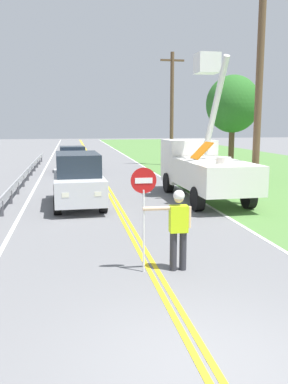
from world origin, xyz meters
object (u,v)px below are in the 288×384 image
object	(u,v)px
utility_bucket_truck	(202,165)
utility_pole_mid	(172,107)
oncoming_suv_nearest	(78,179)
roadside_tree_verge	(233,104)
stop_sign_paddle	(144,196)
utility_pole_near	(259,85)
flagger_worker	(178,225)
oncoming_sedan_second	(73,160)

from	to	relation	value
utility_bucket_truck	utility_pole_mid	distance (m)	14.30
oncoming_suv_nearest	roadside_tree_verge	world-z (taller)	roadside_tree_verge
stop_sign_paddle	utility_pole_mid	bearing A→B (deg)	74.70
stop_sign_paddle	utility_pole_near	world-z (taller)	utility_pole_near
stop_sign_paddle	utility_bucket_truck	bearing A→B (deg)	64.40
oncoming_suv_nearest	utility_pole_near	world-z (taller)	utility_pole_near
flagger_worker	utility_bucket_truck	size ratio (longest dim) A/B	0.27
flagger_worker	utility_pole_mid	xyz separation A→B (m)	(5.33, 22.33, 3.35)
stop_sign_paddle	utility_pole_mid	distance (m)	23.28
utility_bucket_truck	utility_pole_mid	size ratio (longest dim) A/B	0.81
flagger_worker	utility_pole_near	world-z (taller)	utility_pole_near
flagger_worker	utility_pole_near	size ratio (longest dim) A/B	0.20
oncoming_sedan_second	utility_pole_mid	world-z (taller)	utility_pole_mid
flagger_worker	utility_bucket_truck	distance (m)	9.11
oncoming_sedan_second	utility_pole_mid	xyz separation A→B (m)	(7.53, 3.15, 3.57)
utility_pole_mid	utility_bucket_truck	bearing A→B (deg)	-98.41
oncoming_sedan_second	utility_pole_near	world-z (taller)	utility_pole_near
utility_pole_mid	utility_pole_near	bearing A→B (deg)	-91.52
stop_sign_paddle	utility_bucket_truck	size ratio (longest dim) A/B	0.34
utility_bucket_truck	oncoming_suv_nearest	xyz separation A→B (m)	(-5.34, -0.82, -0.37)
stop_sign_paddle	oncoming_suv_nearest	distance (m)	7.79
stop_sign_paddle	utility_pole_mid	size ratio (longest dim) A/B	0.28
stop_sign_paddle	oncoming_sedan_second	xyz separation A→B (m)	(-1.43, 19.16, -0.88)
utility_pole_near	utility_pole_mid	distance (m)	15.65
stop_sign_paddle	utility_pole_near	xyz separation A→B (m)	(5.69, 6.67, 2.97)
flagger_worker	utility_pole_mid	world-z (taller)	utility_pole_mid
utility_pole_near	utility_pole_mid	size ratio (longest dim) A/B	1.07
oncoming_sedan_second	utility_pole_near	xyz separation A→B (m)	(7.11, -12.49, 3.85)
flagger_worker	stop_sign_paddle	bearing A→B (deg)	178.44
flagger_worker	oncoming_suv_nearest	size ratio (longest dim) A/B	0.39
oncoming_suv_nearest	utility_pole_near	bearing A→B (deg)	-8.08
roadside_tree_verge	utility_bucket_truck	bearing A→B (deg)	-123.05
oncoming_suv_nearest	oncoming_sedan_second	xyz separation A→B (m)	(-0.14, 11.50, -0.23)
utility_bucket_truck	utility_pole_near	size ratio (longest dim) A/B	0.76
utility_pole_near	roadside_tree_verge	size ratio (longest dim) A/B	1.52
flagger_worker	utility_bucket_truck	xyz separation A→B (m)	(3.29, 8.49, 0.39)
utility_bucket_truck	roadside_tree_verge	world-z (taller)	utility_bucket_truck
oncoming_sedan_second	utility_pole_mid	bearing A→B (deg)	22.68
utility_bucket_truck	oncoming_sedan_second	bearing A→B (deg)	117.17
flagger_worker	oncoming_suv_nearest	bearing A→B (deg)	104.96
stop_sign_paddle	utility_pole_near	size ratio (longest dim) A/B	0.26
utility_bucket_truck	oncoming_sedan_second	world-z (taller)	utility_bucket_truck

